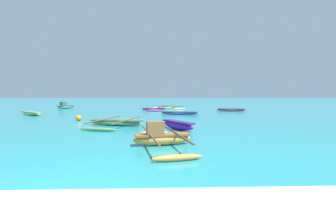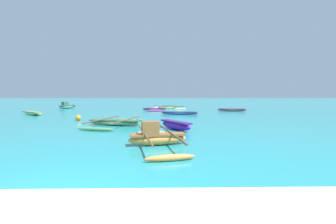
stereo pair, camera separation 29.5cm
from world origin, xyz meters
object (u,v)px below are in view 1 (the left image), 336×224
moored_boat_1 (65,106)px  moored_boat_4 (161,137)px  moored_boat_0 (116,122)px  moored_boat_3 (178,125)px  moored_boat_8 (154,109)px  mooring_buoy_0 (79,118)px  moored_boat_5 (32,113)px  moored_boat_6 (231,110)px  moored_boat_2 (180,113)px  moored_boat_7 (168,108)px

moored_boat_1 → moored_boat_4: size_ratio=0.54×
moored_boat_0 → moored_boat_3: (3.67, -1.70, 0.07)m
moored_boat_8 → mooring_buoy_0: size_ratio=9.75×
mooring_buoy_0 → moored_boat_8: bearing=63.8°
moored_boat_5 → moored_boat_6: (20.15, 4.32, -0.00)m
moored_boat_2 → moored_boat_8: moored_boat_8 is taller
moored_boat_1 → moored_boat_0: bearing=-118.0°
moored_boat_1 → moored_boat_4: (12.92, -22.38, -0.03)m
moored_boat_3 → mooring_buoy_0: bearing=-154.8°
moored_boat_0 → moored_boat_4: bearing=-48.7°
moored_boat_5 → moored_boat_1: bearing=132.7°
moored_boat_5 → mooring_buoy_0: size_ratio=7.10×
moored_boat_2 → moored_boat_6: 7.51m
moored_boat_6 → moored_boat_4: bearing=-98.8°
moored_boat_6 → moored_boat_2: bearing=-130.5°
moored_boat_3 → mooring_buoy_0: (-6.93, 4.40, -0.05)m
moored_boat_4 → mooring_buoy_0: size_ratio=11.37×
moored_boat_6 → moored_boat_7: size_ratio=0.71×
moored_boat_4 → moored_boat_6: bearing=53.4°
moored_boat_1 → moored_boat_5: size_ratio=0.87×
moored_boat_4 → moored_boat_8: bearing=81.3°
moored_boat_2 → moored_boat_7: size_ratio=0.79×
moored_boat_5 → moored_boat_8: (11.18, 5.82, -0.01)m
mooring_buoy_0 → moored_boat_6: bearing=32.5°
moored_boat_4 → moored_boat_7: size_ratio=0.99×
moored_boat_5 → mooring_buoy_0: bearing=-0.7°
moored_boat_4 → moored_boat_5: moored_boat_4 is taller
moored_boat_2 → moored_boat_7: (-0.85, 8.37, 0.01)m
moored_boat_1 → moored_boat_2: bearing=-91.2°
moored_boat_7 → moored_boat_5: bearing=172.3°
moored_boat_1 → moored_boat_6: (21.06, -5.22, -0.16)m
moored_boat_2 → moored_boat_5: size_ratio=1.28×
moored_boat_6 → moored_boat_8: 9.09m
moored_boat_5 → moored_boat_6: bearing=49.4°
moored_boat_6 → moored_boat_8: bearing=-172.9°
moored_boat_4 → moored_boat_7: (0.98, 21.44, -0.13)m
moored_boat_3 → mooring_buoy_0: moored_boat_3 is taller
moored_boat_6 → moored_boat_0: bearing=-116.4°
moored_boat_3 → moored_boat_7: (0.06, 17.69, -0.09)m
moored_boat_0 → moored_boat_7: moored_boat_0 is taller
moored_boat_2 → moored_boat_3: size_ratio=1.55×
moored_boat_6 → mooring_buoy_0: (-14.15, -9.01, 0.03)m
moored_boat_2 → moored_boat_8: bearing=127.2°
moored_boat_1 → moored_boat_6: bearing=-72.9°
moored_boat_1 → moored_boat_3: size_ratio=1.04×
moored_boat_1 → moored_boat_8: size_ratio=0.63×
moored_boat_0 → moored_boat_5: 11.84m
moored_boat_3 → moored_boat_5: 15.80m
moored_boat_6 → moored_boat_1: bearing=-177.4°
moored_boat_0 → moored_boat_5: (-9.26, 7.39, -0.01)m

